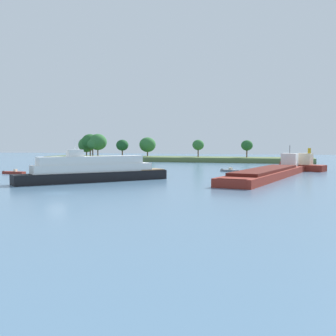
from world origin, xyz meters
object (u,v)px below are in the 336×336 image
(white_riverboat, at_px, (94,171))
(cargo_barge, at_px, (270,172))
(tugboat, at_px, (302,165))
(small_motorboat, at_px, (229,170))
(fishing_skiff, at_px, (14,173))

(white_riverboat, relative_size, cargo_barge, 0.52)
(white_riverboat, bearing_deg, tugboat, 47.93)
(small_motorboat, bearing_deg, white_riverboat, -121.13)
(white_riverboat, bearing_deg, small_motorboat, 58.87)
(fishing_skiff, bearing_deg, tugboat, 24.93)
(white_riverboat, distance_m, small_motorboat, 35.27)
(small_motorboat, bearing_deg, tugboat, 25.17)
(cargo_barge, bearing_deg, fishing_skiff, -173.66)
(small_motorboat, height_order, cargo_barge, cargo_barge)
(small_motorboat, relative_size, fishing_skiff, 0.80)
(fishing_skiff, distance_m, cargo_barge, 51.43)
(cargo_barge, bearing_deg, white_riverboat, -149.06)
(tugboat, bearing_deg, small_motorboat, -154.83)
(tugboat, bearing_deg, fishing_skiff, -155.07)
(fishing_skiff, bearing_deg, white_riverboat, -24.44)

